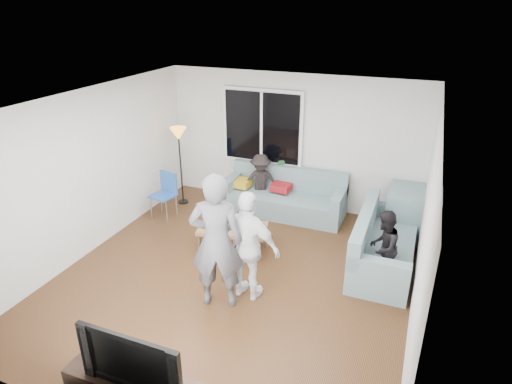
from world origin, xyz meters
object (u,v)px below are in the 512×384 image
at_px(player_left, 216,242).
at_px(sofa_back_section, 284,193).
at_px(floor_lamp, 181,167).
at_px(sofa_right_section, 386,241).
at_px(coffee_table, 233,238).
at_px(side_chair, 163,196).
at_px(spectator_back, 260,182).
at_px(television, 137,355).
at_px(player_right, 248,247).
at_px(spectator_right, 383,247).

bearing_deg(player_left, sofa_back_section, -107.91).
relative_size(floor_lamp, player_left, 0.82).
xyz_separation_m(sofa_right_section, coffee_table, (-2.38, -0.42, -0.22)).
height_order(side_chair, spectator_back, spectator_back).
xyz_separation_m(sofa_back_section, sofa_right_section, (2.02, -1.13, 0.00)).
height_order(sofa_right_section, floor_lamp, floor_lamp).
distance_m(player_left, spectator_back, 3.01).
height_order(sofa_right_section, side_chair, side_chair).
distance_m(sofa_back_section, television, 4.78).
relative_size(coffee_table, player_left, 0.58).
xyz_separation_m(player_right, spectator_back, (-0.85, 2.65, -0.22)).
distance_m(player_right, spectator_back, 2.79).
distance_m(floor_lamp, spectator_right, 4.27).
bearing_deg(television, player_left, 92.59).
relative_size(coffee_table, floor_lamp, 0.71).
bearing_deg(television, sofa_right_section, 62.55).
distance_m(floor_lamp, player_right, 3.36).
bearing_deg(floor_lamp, coffee_table, -36.58).
bearing_deg(side_chair, floor_lamp, 101.91).
xyz_separation_m(sofa_back_section, spectator_right, (2.02, -1.56, 0.13)).
distance_m(sofa_right_section, floor_lamp, 4.17).
xyz_separation_m(sofa_back_section, side_chair, (-2.05, -0.98, 0.01)).
relative_size(coffee_table, side_chair, 1.28).
bearing_deg(player_left, player_right, -156.66).
bearing_deg(side_chair, sofa_right_section, 9.90).
height_order(player_left, television, player_left).
relative_size(sofa_back_section, spectator_back, 2.04).
bearing_deg(spectator_right, sofa_right_section, -170.49).
bearing_deg(spectator_right, player_right, -47.81).
bearing_deg(sofa_right_section, television, 152.55).
bearing_deg(player_left, spectator_right, -164.35).
bearing_deg(player_right, floor_lamp, -37.65).
bearing_deg(spectator_back, sofa_back_section, -23.49).
relative_size(sofa_right_section, side_chair, 2.33).
bearing_deg(sofa_back_section, floor_lamp, -171.92).
bearing_deg(player_right, spectator_back, -65.92).
xyz_separation_m(coffee_table, floor_lamp, (-1.69, 1.26, 0.58)).
distance_m(coffee_table, television, 3.31).
relative_size(player_right, spectator_back, 1.40).
bearing_deg(television, spectator_right, 59.49).
bearing_deg(side_chair, spectator_right, 3.86).
distance_m(sofa_right_section, spectator_back, 2.76).
height_order(floor_lamp, player_right, player_right).
distance_m(sofa_back_section, side_chair, 2.28).
bearing_deg(player_left, floor_lamp, -70.08).
height_order(spectator_right, television, spectator_right).
bearing_deg(coffee_table, spectator_right, -0.30).
bearing_deg(spectator_right, spectator_back, -112.91).
distance_m(coffee_table, player_left, 1.61).
relative_size(sofa_right_section, spectator_back, 1.78).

